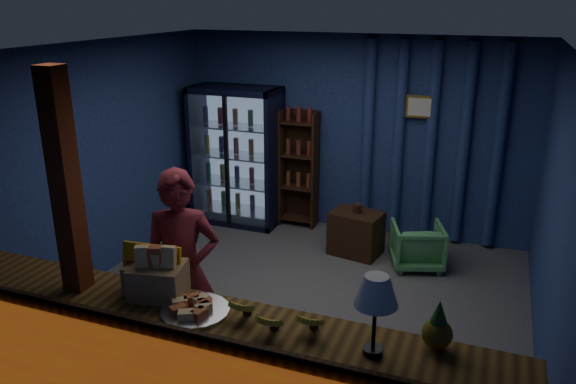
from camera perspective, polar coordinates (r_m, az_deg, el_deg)
name	(u,v)px	position (r m, az deg, el deg)	size (l,w,h in m)	color
ground	(296,302)	(5.98, 0.80, -11.13)	(4.60, 4.60, 0.00)	#515154
room_walls	(297,158)	(5.36, 0.88, 3.51)	(4.60, 4.60, 4.60)	navy
counter	(205,371)	(4.27, -8.45, -17.59)	(4.40, 0.57, 0.99)	brown
support_post	(74,245)	(4.42, -20.95, -5.01)	(0.16, 0.16, 2.60)	maroon
beverage_cooler	(239,156)	(7.82, -5.02, 3.65)	(1.20, 0.62, 1.90)	black
bottle_shelf	(300,169)	(7.67, 1.21, 2.31)	(0.50, 0.28, 1.60)	#361F11
curtain_folds	(431,143)	(7.24, 14.28, 4.86)	(1.74, 0.14, 2.50)	navy
framed_picture	(421,107)	(7.12, 13.32, 8.42)	(0.36, 0.04, 0.28)	#B38D2C
shopkeeper	(182,272)	(4.76, -10.70, -7.98)	(0.64, 0.42, 1.75)	maroon
green_chair	(417,245)	(6.78, 12.99, -5.32)	(0.57, 0.58, 0.53)	#53A761
side_table	(356,233)	(6.97, 6.93, -4.15)	(0.67, 0.53, 0.65)	#361F11
yellow_sign	(152,269)	(4.27, -13.69, -7.57)	(0.47, 0.14, 0.37)	#E5A00C
snack_box_left	(158,278)	(4.22, -13.04, -8.50)	(0.43, 0.38, 0.40)	olive
snack_box_centre	(151,277)	(4.28, -13.73, -8.37)	(0.35, 0.29, 0.35)	olive
pastry_tray	(195,309)	(4.02, -9.41, -11.65)	(0.48, 0.48, 0.08)	silver
banana_bunches	(276,316)	(3.79, -1.22, -12.51)	(0.70, 0.28, 0.15)	gold
table_lamp	(376,294)	(3.40, 8.93, -10.17)	(0.27, 0.27, 0.53)	black
pineapple	(438,329)	(3.67, 14.95, -13.32)	(0.19, 0.19, 0.33)	olive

